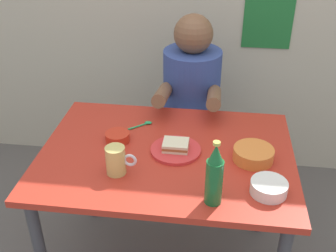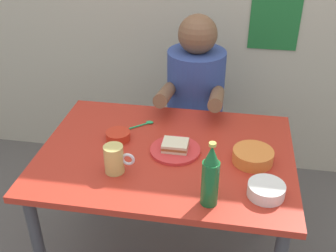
{
  "view_description": "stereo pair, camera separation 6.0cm",
  "coord_description": "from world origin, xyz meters",
  "px_view_note": "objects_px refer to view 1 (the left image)",
  "views": [
    {
      "loc": [
        0.2,
        -1.46,
        1.75
      ],
      "look_at": [
        0.0,
        0.05,
        0.84
      ],
      "focal_mm": 43.82,
      "sensor_mm": 36.0,
      "label": 1
    },
    {
      "loc": [
        0.26,
        -1.45,
        1.75
      ],
      "look_at": [
        0.0,
        0.05,
        0.84
      ],
      "focal_mm": 43.82,
      "sensor_mm": 36.0,
      "label": 2
    }
  ],
  "objects_px": {
    "dining_table": "(167,169)",
    "stool": "(190,147)",
    "person_seated": "(192,86)",
    "sandwich": "(176,145)",
    "beer_bottle": "(214,176)",
    "sauce_bowl_chili": "(117,136)",
    "beer_mug": "(116,160)",
    "plate_orange": "(176,150)"
  },
  "relations": [
    {
      "from": "sandwich",
      "to": "sauce_bowl_chili",
      "type": "distance_m",
      "value": 0.28
    },
    {
      "from": "plate_orange",
      "to": "stool",
      "type": "bearing_deg",
      "value": 88.17
    },
    {
      "from": "plate_orange",
      "to": "sauce_bowl_chili",
      "type": "bearing_deg",
      "value": 169.12
    },
    {
      "from": "sandwich",
      "to": "beer_bottle",
      "type": "distance_m",
      "value": 0.36
    },
    {
      "from": "stool",
      "to": "beer_bottle",
      "type": "xyz_separation_m",
      "value": [
        0.15,
        -0.93,
        0.51
      ]
    },
    {
      "from": "beer_mug",
      "to": "dining_table",
      "type": "bearing_deg",
      "value": 44.33
    },
    {
      "from": "dining_table",
      "to": "sandwich",
      "type": "relative_size",
      "value": 10.0
    },
    {
      "from": "person_seated",
      "to": "beer_bottle",
      "type": "relative_size",
      "value": 2.75
    },
    {
      "from": "beer_bottle",
      "to": "sauce_bowl_chili",
      "type": "bearing_deg",
      "value": 141.05
    },
    {
      "from": "sauce_bowl_chili",
      "to": "person_seated",
      "type": "bearing_deg",
      "value": 62.53
    },
    {
      "from": "person_seated",
      "to": "plate_orange",
      "type": "xyz_separation_m",
      "value": [
        -0.02,
        -0.61,
        -0.02
      ]
    },
    {
      "from": "dining_table",
      "to": "sandwich",
      "type": "distance_m",
      "value": 0.13
    },
    {
      "from": "person_seated",
      "to": "beer_mug",
      "type": "relative_size",
      "value": 5.71
    },
    {
      "from": "person_seated",
      "to": "plate_orange",
      "type": "distance_m",
      "value": 0.61
    },
    {
      "from": "person_seated",
      "to": "sandwich",
      "type": "relative_size",
      "value": 6.54
    },
    {
      "from": "person_seated",
      "to": "sauce_bowl_chili",
      "type": "relative_size",
      "value": 6.54
    },
    {
      "from": "dining_table",
      "to": "stool",
      "type": "height_order",
      "value": "dining_table"
    },
    {
      "from": "plate_orange",
      "to": "beer_mug",
      "type": "height_order",
      "value": "beer_mug"
    },
    {
      "from": "dining_table",
      "to": "stool",
      "type": "xyz_separation_m",
      "value": [
        0.06,
        0.63,
        -0.3
      ]
    },
    {
      "from": "dining_table",
      "to": "beer_mug",
      "type": "xyz_separation_m",
      "value": [
        -0.18,
        -0.17,
        0.15
      ]
    },
    {
      "from": "sauce_bowl_chili",
      "to": "sandwich",
      "type": "bearing_deg",
      "value": -10.88
    },
    {
      "from": "person_seated",
      "to": "beer_mug",
      "type": "xyz_separation_m",
      "value": [
        -0.24,
        -0.79,
        0.03
      ]
    },
    {
      "from": "stool",
      "to": "plate_orange",
      "type": "relative_size",
      "value": 2.05
    },
    {
      "from": "sandwich",
      "to": "sauce_bowl_chili",
      "type": "bearing_deg",
      "value": 169.12
    },
    {
      "from": "dining_table",
      "to": "plate_orange",
      "type": "bearing_deg",
      "value": 9.54
    },
    {
      "from": "person_seated",
      "to": "sandwich",
      "type": "distance_m",
      "value": 0.61
    },
    {
      "from": "stool",
      "to": "person_seated",
      "type": "distance_m",
      "value": 0.42
    },
    {
      "from": "stool",
      "to": "sandwich",
      "type": "relative_size",
      "value": 4.09
    },
    {
      "from": "stool",
      "to": "plate_orange",
      "type": "bearing_deg",
      "value": -91.83
    },
    {
      "from": "stool",
      "to": "beer_mug",
      "type": "distance_m",
      "value": 0.95
    },
    {
      "from": "dining_table",
      "to": "beer_bottle",
      "type": "height_order",
      "value": "beer_bottle"
    },
    {
      "from": "dining_table",
      "to": "plate_orange",
      "type": "height_order",
      "value": "plate_orange"
    },
    {
      "from": "beer_bottle",
      "to": "person_seated",
      "type": "bearing_deg",
      "value": 99.4
    },
    {
      "from": "plate_orange",
      "to": "person_seated",
      "type": "bearing_deg",
      "value": 88.14
    },
    {
      "from": "plate_orange",
      "to": "sauce_bowl_chili",
      "type": "distance_m",
      "value": 0.28
    },
    {
      "from": "beer_bottle",
      "to": "stool",
      "type": "bearing_deg",
      "value": 99.29
    },
    {
      "from": "stool",
      "to": "sauce_bowl_chili",
      "type": "relative_size",
      "value": 4.09
    },
    {
      "from": "person_seated",
      "to": "dining_table",
      "type": "bearing_deg",
      "value": -95.46
    },
    {
      "from": "sandwich",
      "to": "beer_mug",
      "type": "xyz_separation_m",
      "value": [
        -0.22,
        -0.18,
        0.03
      ]
    },
    {
      "from": "stool",
      "to": "sauce_bowl_chili",
      "type": "xyz_separation_m",
      "value": [
        -0.29,
        -0.57,
        0.41
      ]
    },
    {
      "from": "person_seated",
      "to": "sandwich",
      "type": "height_order",
      "value": "person_seated"
    },
    {
      "from": "plate_orange",
      "to": "beer_mug",
      "type": "distance_m",
      "value": 0.29
    }
  ]
}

